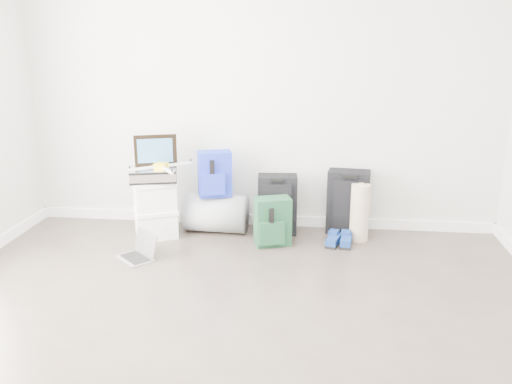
# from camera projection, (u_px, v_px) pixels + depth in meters

# --- Properties ---
(ground) EXTENTS (5.00, 5.00, 0.00)m
(ground) POSITION_uv_depth(u_px,v_px,m) (215.00, 375.00, 3.02)
(ground) COLOR #3C322C
(ground) RESTS_ON ground
(room_envelope) EXTENTS (4.52, 5.02, 2.71)m
(room_envelope) POSITION_uv_depth(u_px,v_px,m) (208.00, 58.00, 2.55)
(room_envelope) COLOR silver
(room_envelope) RESTS_ON ground
(boxes_stack) EXTENTS (0.47, 0.44, 0.54)m
(boxes_stack) POSITION_uv_depth(u_px,v_px,m) (155.00, 209.00, 5.01)
(boxes_stack) COLOR white
(boxes_stack) RESTS_ON ground
(briefcase) EXTENTS (0.47, 0.39, 0.12)m
(briefcase) POSITION_uv_depth(u_px,v_px,m) (154.00, 175.00, 4.91)
(briefcase) COLOR #B2B2B7
(briefcase) RESTS_ON boxes_stack
(painting) EXTENTS (0.37, 0.14, 0.29)m
(painting) POSITION_uv_depth(u_px,v_px,m) (156.00, 150.00, 4.95)
(painting) COLOR black
(painting) RESTS_ON briefcase
(drone) EXTENTS (0.50, 0.50, 0.05)m
(drone) POSITION_uv_depth(u_px,v_px,m) (161.00, 166.00, 4.86)
(drone) COLOR yellow
(drone) RESTS_ON briefcase
(duffel_bag) EXTENTS (0.61, 0.39, 0.36)m
(duffel_bag) POSITION_uv_depth(u_px,v_px,m) (216.00, 213.00, 5.16)
(duffel_bag) COLOR gray
(duffel_bag) RESTS_ON ground
(blue_backpack) EXTENTS (0.34, 0.29, 0.42)m
(blue_backpack) POSITION_uv_depth(u_px,v_px,m) (215.00, 175.00, 5.03)
(blue_backpack) COLOR #1C2AB6
(blue_backpack) RESTS_ON duffel_bag
(large_suitcase) EXTENTS (0.38, 0.26, 0.56)m
(large_suitcase) POSITION_uv_depth(u_px,v_px,m) (277.00, 205.00, 5.09)
(large_suitcase) COLOR black
(large_suitcase) RESTS_ON ground
(green_backpack) EXTENTS (0.35, 0.31, 0.44)m
(green_backpack) POSITION_uv_depth(u_px,v_px,m) (272.00, 223.00, 4.82)
(green_backpack) COLOR #143821
(green_backpack) RESTS_ON ground
(carry_on) EXTENTS (0.41, 0.29, 0.60)m
(carry_on) POSITION_uv_depth(u_px,v_px,m) (348.00, 202.00, 5.10)
(carry_on) COLOR black
(carry_on) RESTS_ON ground
(shoes) EXTENTS (0.26, 0.26, 0.08)m
(shoes) POSITION_uv_depth(u_px,v_px,m) (340.00, 241.00, 4.86)
(shoes) COLOR black
(shoes) RESTS_ON ground
(rolled_rug) EXTENTS (0.17, 0.17, 0.53)m
(rolled_rug) POSITION_uv_depth(u_px,v_px,m) (360.00, 212.00, 4.93)
(rolled_rug) COLOR tan
(rolled_rug) RESTS_ON ground
(laptop) EXTENTS (0.38, 0.38, 0.22)m
(laptop) POSITION_uv_depth(u_px,v_px,m) (139.00, 252.00, 4.57)
(laptop) COLOR #B8B8BD
(laptop) RESTS_ON ground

